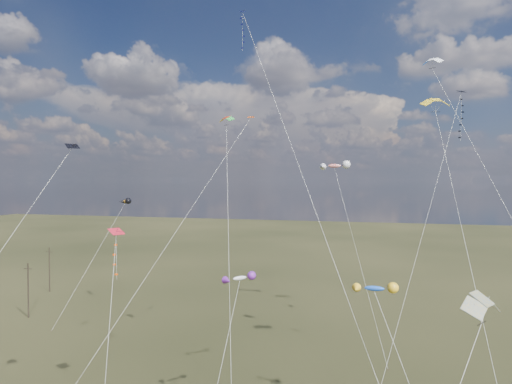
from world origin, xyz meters
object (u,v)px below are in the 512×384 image
(utility_pole_far, at_px, (49,269))
(diamond_black_high, at_px, (457,129))
(utility_pole_near, at_px, (28,290))
(parafoil_yellow, at_px, (436,101))

(utility_pole_far, height_order, diamond_black_high, diamond_black_high)
(utility_pole_near, xyz_separation_m, diamond_black_high, (57.91, -0.25, 21.74))
(utility_pole_far, bearing_deg, parafoil_yellow, -20.22)
(utility_pole_far, distance_m, diamond_black_high, 70.85)
(utility_pole_near, relative_size, utility_pole_far, 1.00)
(utility_pole_far, xyz_separation_m, diamond_black_high, (65.91, -14.25, 21.74))
(utility_pole_near, height_order, diamond_black_high, diamond_black_high)
(utility_pole_near, distance_m, utility_pole_far, 16.12)
(utility_pole_near, relative_size, diamond_black_high, 0.26)
(utility_pole_near, bearing_deg, diamond_black_high, -0.25)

